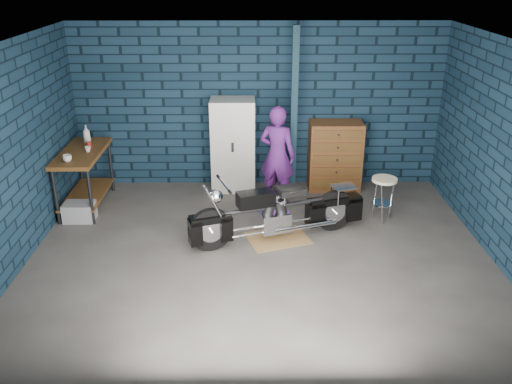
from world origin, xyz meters
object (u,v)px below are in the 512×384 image
storage_bin (80,212)px  tool_chest (335,156)px  motorcycle (278,208)px  locker (233,145)px  workbench (85,179)px  person (277,155)px  shop_stool (383,199)px

storage_bin → tool_chest: tool_chest is taller
motorcycle → locker: 1.94m
motorcycle → workbench: bearing=140.8°
locker → tool_chest: size_ratio=1.34×
workbench → person: (2.97, 0.15, 0.33)m
storage_bin → locker: bearing=27.9°
tool_chest → workbench: bearing=-170.1°
workbench → motorcycle: motorcycle is taller
storage_bin → tool_chest: (3.93, 1.19, 0.44)m
tool_chest → shop_stool: bearing=-66.1°
motorcycle → storage_bin: (-2.91, 0.60, -0.33)m
person → workbench: bearing=25.3°
workbench → person: person is taller
person → locker: bearing=-15.3°
storage_bin → shop_stool: bearing=-0.4°
workbench → storage_bin: workbench is taller
motorcycle → storage_bin: motorcycle is taller
workbench → person: bearing=2.8°
storage_bin → person: bearing=12.4°
workbench → motorcycle: 3.13m
shop_stool → locker: bearing=151.3°
workbench → locker: bearing=16.9°
shop_stool → tool_chest: bearing=113.9°
tool_chest → locker: bearing=180.0°
person → motorcycle: bearing=110.8°
workbench → storage_bin: size_ratio=3.18×
locker → person: bearing=-37.8°
workbench → motorcycle: size_ratio=0.66×
tool_chest → shop_stool: (0.54, -1.22, -0.24)m
storage_bin → shop_stool: (4.47, -0.03, 0.20)m
motorcycle → tool_chest: 2.07m
locker → tool_chest: locker is taller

